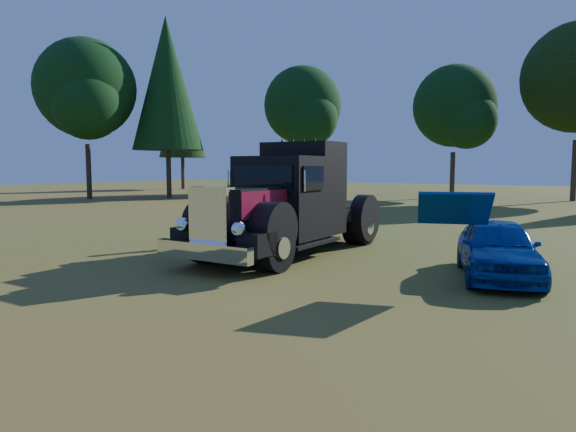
% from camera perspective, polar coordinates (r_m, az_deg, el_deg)
% --- Properties ---
extents(ground, '(120.00, 120.00, 0.00)m').
position_cam_1_polar(ground, '(11.87, 0.69, -5.83)').
color(ground, '#3B5E1B').
rests_on(ground, ground).
extents(treeline, '(72.10, 24.04, 13.84)m').
position_cam_1_polar(treeline, '(37.75, 24.01, 13.20)').
color(treeline, '#2D2116').
rests_on(treeline, ground).
extents(diamond_t_truck, '(3.30, 7.16, 3.00)m').
position_cam_1_polar(diamond_t_truck, '(13.57, -0.18, 1.05)').
color(diamond_t_truck, black).
rests_on(diamond_t_truck, ground).
extents(hotrod_coupe, '(2.54, 4.24, 1.89)m').
position_cam_1_polar(hotrod_coupe, '(11.60, 22.23, -3.31)').
color(hotrod_coupe, '#07239E').
rests_on(hotrod_coupe, ground).
extents(spectator_near, '(0.41, 0.61, 1.67)m').
position_cam_1_polar(spectator_near, '(15.33, -8.84, -0.17)').
color(spectator_near, '#1E1F46').
rests_on(spectator_near, ground).
extents(spectator_far, '(1.10, 1.10, 1.80)m').
position_cam_1_polar(spectator_far, '(15.05, -5.01, 0.02)').
color(spectator_far, '#223850').
rests_on(spectator_far, ground).
extents(distant_teal_car, '(4.37, 4.42, 1.52)m').
position_cam_1_polar(distant_teal_car, '(40.14, -3.58, 3.25)').
color(distant_teal_car, '#09383A').
rests_on(distant_teal_car, ground).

